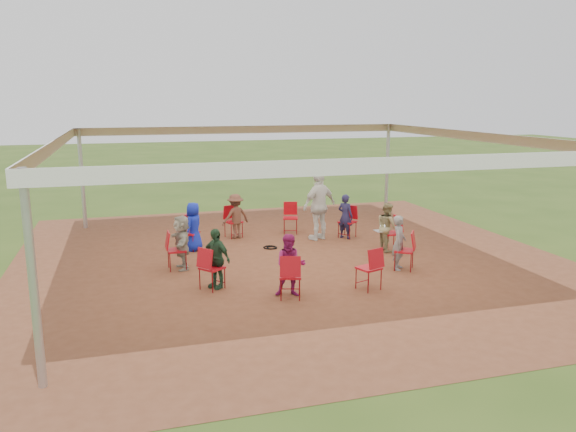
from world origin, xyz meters
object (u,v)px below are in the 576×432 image
object	(u,v)px
chair_0	(391,233)
chair_2	(290,218)
chair_1	(347,222)
person_seated_5	(216,258)
chair_4	(190,233)
person_seated_0	(387,227)
laptop	(381,229)
chair_9	(404,251)
chair_7	(290,276)
person_seated_7	(399,243)
person_seated_4	(182,242)
standing_person	(319,206)
person_seated_2	(236,216)
person_seated_3	(194,227)
chair_8	(369,268)
chair_5	(177,250)
person_seated_6	(290,265)
chair_6	(212,268)
person_seated_1	(345,216)
chair_3	(233,222)
cable_coil	(271,247)

from	to	relation	value
chair_0	chair_2	bearing A→B (deg)	36.00
chair_1	person_seated_5	distance (m)	5.34
chair_4	person_seated_0	xyz separation A→B (m)	(4.85, -1.48, 0.18)
person_seated_5	laptop	distance (m)	4.80
chair_4	chair_9	distance (m)	5.46
chair_1	person_seated_5	world-z (taller)	person_seated_5
chair_7	person_seated_7	bearing A→B (deg)	37.77
person_seated_4	standing_person	size ratio (longest dim) A/B	0.66
chair_0	standing_person	size ratio (longest dim) A/B	0.47
person_seated_2	laptop	bearing A→B (deg)	124.64
chair_7	person_seated_0	xyz separation A→B (m)	(3.39, 2.68, 0.18)
chair_0	chair_7	bearing A→B (deg)	126.00
chair_1	person_seated_7	distance (m)	3.14
chair_9	person_seated_2	bearing A→B (deg)	72.42
person_seated_3	chair_0	bearing A→B (deg)	108.42
chair_2	standing_person	world-z (taller)	standing_person
chair_8	chair_2	bearing A→B (deg)	72.00
person_seated_3	chair_5	bearing A→B (deg)	14.04
person_seated_0	standing_person	world-z (taller)	standing_person
chair_2	chair_7	xyz separation A→B (m)	(-1.56, -5.23, 0.00)
chair_2	person_seated_5	xyz separation A→B (m)	(-2.85, -4.20, 0.18)
person_seated_0	standing_person	distance (m)	2.08
person_seated_6	laptop	size ratio (longest dim) A/B	4.10
chair_2	person_seated_4	size ratio (longest dim) A/B	0.72
laptop	chair_7	bearing A→B (deg)	128.30
chair_1	chair_0	bearing A→B (deg)	162.00
chair_6	person_seated_1	bearing A→B (deg)	90.00
chair_1	person_seated_0	distance (m)	1.66
chair_5	person_seated_7	distance (m)	5.08
person_seated_0	person_seated_3	size ratio (longest dim) A/B	1.00
chair_2	laptop	size ratio (longest dim) A/B	2.94
chair_7	person_seated_1	xyz separation A→B (m)	(2.85, 4.20, 0.18)
chair_3	chair_4	distance (m)	1.69
person_seated_0	person_seated_6	bearing A→B (deg)	126.00
chair_5	standing_person	size ratio (longest dim) A/B	0.47
chair_3	chair_5	distance (m)	3.21
person_seated_4	cable_coil	distance (m)	2.75
chair_2	person_seated_6	world-z (taller)	person_seated_6
person_seated_4	chair_9	bearing A→B (deg)	71.58
chair_4	chair_5	distance (m)	1.69
chair_2	chair_6	distance (m)	5.19
person_seated_0	person_seated_4	world-z (taller)	same
chair_4	person_seated_4	xyz separation A→B (m)	(-0.36, -1.61, 0.18)
chair_9	person_seated_3	distance (m)	5.34
chair_3	person_seated_0	xyz separation A→B (m)	(3.51, -2.51, 0.18)
person_seated_0	person_seated_2	size ratio (longest dim) A/B	1.00
chair_0	person_seated_3	world-z (taller)	person_seated_3
chair_5	laptop	distance (m)	5.17
chair_0	standing_person	xyz separation A→B (m)	(-1.40, 1.60, 0.51)
chair_3	person_seated_2	size ratio (longest dim) A/B	0.72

